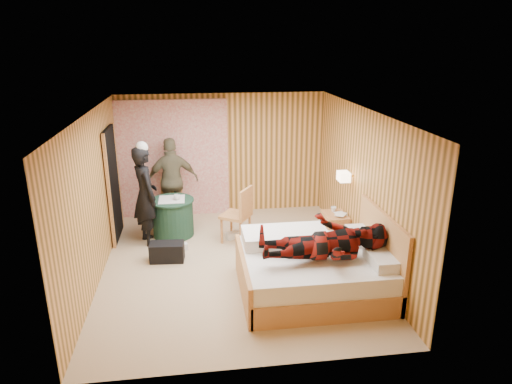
{
  "coord_description": "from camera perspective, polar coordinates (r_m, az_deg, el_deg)",
  "views": [
    {
      "loc": [
        -0.57,
        -6.71,
        3.52
      ],
      "look_at": [
        0.43,
        0.57,
        1.05
      ],
      "focal_mm": 32.0,
      "sensor_mm": 36.0,
      "label": 1
    }
  ],
  "objects": [
    {
      "name": "sneaker_right",
      "position": [
        8.5,
        -2.79,
        -5.41
      ],
      "size": [
        0.32,
        0.23,
        0.13
      ],
      "primitive_type": "cube",
      "rotation": [
        0.0,
        0.0,
        0.41
      ],
      "color": "silver",
      "rests_on": "floor"
    },
    {
      "name": "floor",
      "position": [
        7.59,
        -2.67,
        -9.04
      ],
      "size": [
        4.2,
        5.0,
        0.01
      ],
      "primitive_type": "cube",
      "color": "tan",
      "rests_on": "ground"
    },
    {
      "name": "wall_lamp",
      "position": [
        7.9,
        10.92,
        1.92
      ],
      "size": [
        0.26,
        0.24,
        0.16
      ],
      "color": "gold",
      "rests_on": "wall_right"
    },
    {
      "name": "nightstand",
      "position": [
        8.39,
        9.81,
        -4.4
      ],
      "size": [
        0.41,
        0.56,
        0.54
      ],
      "color": "tan",
      "rests_on": "floor"
    },
    {
      "name": "cup_nightstand",
      "position": [
        8.39,
        9.67,
        -2.13
      ],
      "size": [
        0.1,
        0.1,
        0.09
      ],
      "primitive_type": "imported",
      "rotation": [
        0.0,
        0.0,
        -0.03
      ],
      "color": "silver",
      "rests_on": "nightstand"
    },
    {
      "name": "chair_far",
      "position": [
        9.21,
        -10.37,
        -0.6
      ],
      "size": [
        0.49,
        0.49,
        0.93
      ],
      "rotation": [
        0.0,
        0.0,
        0.18
      ],
      "color": "tan",
      "rests_on": "floor"
    },
    {
      "name": "round_table",
      "position": [
        8.66,
        -10.35,
        -3.1
      ],
      "size": [
        0.81,
        0.81,
        0.72
      ],
      "color": "#1D3F2C",
      "rests_on": "floor"
    },
    {
      "name": "book_upper",
      "position": [
        8.24,
        10.03,
        -2.67
      ],
      "size": [
        0.27,
        0.28,
        0.02
      ],
      "primitive_type": "imported",
      "rotation": [
        0.0,
        0.0,
        -0.67
      ],
      "color": "silver",
      "rests_on": "nightstand"
    },
    {
      "name": "chair_near",
      "position": [
        8.15,
        -1.99,
        -2.38
      ],
      "size": [
        0.65,
        0.65,
        1.04
      ],
      "rotation": [
        0.0,
        0.0,
        -2.13
      ],
      "color": "tan",
      "rests_on": "floor"
    },
    {
      "name": "duffel_bag",
      "position": [
        7.78,
        -11.05,
        -7.36
      ],
      "size": [
        0.58,
        0.34,
        0.32
      ],
      "primitive_type": "cube",
      "rotation": [
        0.0,
        0.0,
        -0.08
      ],
      "color": "black",
      "rests_on": "floor"
    },
    {
      "name": "wall_right",
      "position": [
        7.57,
        13.23,
        0.63
      ],
      "size": [
        0.02,
        5.0,
        2.5
      ],
      "primitive_type": "cube",
      "color": "#EAA45A",
      "rests_on": "floor"
    },
    {
      "name": "curtain",
      "position": [
        9.43,
        -10.23,
        4.06
      ],
      "size": [
        2.2,
        0.08,
        2.4
      ],
      "primitive_type": "cube",
      "color": "beige",
      "rests_on": "floor"
    },
    {
      "name": "doorway",
      "position": [
        8.61,
        -17.45,
        0.87
      ],
      "size": [
        0.06,
        0.9,
        2.05
      ],
      "primitive_type": "cube",
      "color": "black",
      "rests_on": "floor"
    },
    {
      "name": "ceiling",
      "position": [
        6.81,
        -2.98,
        9.96
      ],
      "size": [
        4.2,
        5.0,
        0.01
      ],
      "primitive_type": "cube",
      "color": "white",
      "rests_on": "wall_back"
    },
    {
      "name": "wall_left",
      "position": [
        7.24,
        -19.6,
        -0.78
      ],
      "size": [
        0.02,
        5.0,
        2.5
      ],
      "primitive_type": "cube",
      "color": "#EAA45A",
      "rests_on": "floor"
    },
    {
      "name": "wall_back",
      "position": [
        9.5,
        -4.18,
        4.72
      ],
      "size": [
        4.2,
        0.02,
        2.5
      ],
      "primitive_type": "cube",
      "color": "#EAA45A",
      "rests_on": "floor"
    },
    {
      "name": "sneaker_left",
      "position": [
        8.15,
        -9.48,
        -6.8
      ],
      "size": [
        0.28,
        0.15,
        0.12
      ],
      "primitive_type": "cube",
      "rotation": [
        0.0,
        0.0,
        0.18
      ],
      "color": "silver",
      "rests_on": "floor"
    },
    {
      "name": "woman_standing",
      "position": [
        8.28,
        -13.66,
        -0.43
      ],
      "size": [
        0.65,
        0.77,
        1.79
      ],
      "primitive_type": "imported",
      "rotation": [
        0.0,
        0.0,
        1.98
      ],
      "color": "black",
      "rests_on": "floor"
    },
    {
      "name": "man_at_table",
      "position": [
        9.14,
        -10.39,
        1.38
      ],
      "size": [
        1.06,
        0.55,
        1.72
      ],
      "primitive_type": "imported",
      "rotation": [
        0.0,
        0.0,
        3.27
      ],
      "color": "#686045",
      "rests_on": "floor"
    },
    {
      "name": "book_lower",
      "position": [
        8.25,
        10.02,
        -2.8
      ],
      "size": [
        0.21,
        0.25,
        0.02
      ],
      "primitive_type": "imported",
      "rotation": [
        0.0,
        0.0,
        0.21
      ],
      "color": "silver",
      "rests_on": "nightstand"
    },
    {
      "name": "man_on_bed",
      "position": [
        6.3,
        8.73,
        -5.04
      ],
      "size": [
        0.86,
        0.67,
        1.77
      ],
      "primitive_type": "imported",
      "rotation": [
        0.0,
        1.57,
        0.0
      ],
      "color": "maroon",
      "rests_on": "bed"
    },
    {
      "name": "cup_table",
      "position": [
        8.47,
        -9.85,
        -0.65
      ],
      "size": [
        0.15,
        0.15,
        0.1
      ],
      "primitive_type": "imported",
      "rotation": [
        0.0,
        0.0,
        -0.27
      ],
      "color": "silver",
      "rests_on": "round_table"
    },
    {
      "name": "bed",
      "position": [
        6.78,
        7.64,
        -9.54
      ],
      "size": [
        2.16,
        1.7,
        1.17
      ],
      "color": "tan",
      "rests_on": "floor"
    }
  ]
}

